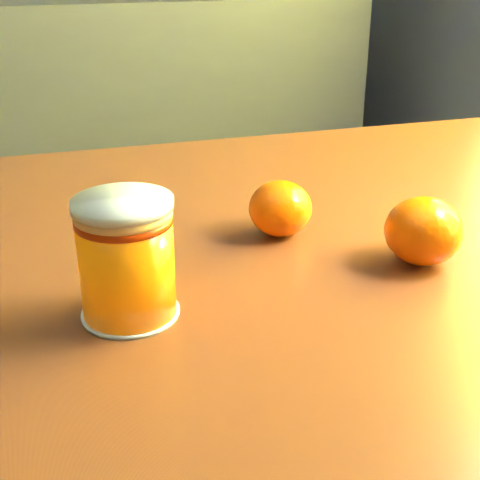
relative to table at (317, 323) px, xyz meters
name	(u,v)px	position (x,y,z in m)	size (l,w,h in m)	color
table	(317,323)	(0.00, 0.00, 0.00)	(1.03, 0.72, 0.77)	brown
juice_glass	(127,260)	(-0.20, -0.09, 0.15)	(0.07, 0.07, 0.09)	orange
orange_front	(280,208)	(-0.04, 0.02, 0.13)	(0.06, 0.06, 0.05)	#FC5D05
orange_back	(423,231)	(0.06, -0.08, 0.13)	(0.07, 0.07, 0.06)	#FC5D05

